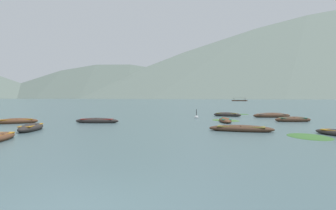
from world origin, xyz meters
TOP-DOWN VIEW (x-y plane):
  - ground_plane at (0.00, 1500.00)m, footprint 6000.00×6000.00m
  - mountain_1 at (-782.67, 1526.95)m, footprint 894.89×894.89m
  - mountain_2 at (-351.84, 1569.38)m, footprint 1501.81×1501.81m
  - mountain_3 at (58.86, 1781.28)m, footprint 1092.67×1092.67m
  - mountain_4 at (648.34, 1693.90)m, footprint 2672.09×2672.09m
  - rowboat_0 at (-8.40, 12.32)m, footprint 1.61×3.46m
  - rowboat_1 at (-6.20, 18.23)m, footprint 3.67×1.04m
  - rowboat_3 at (9.99, 26.78)m, footprint 4.07×1.57m
  - rowboat_4 at (5.44, 28.16)m, footprint 3.33×2.34m
  - rowboat_5 at (4.51, 20.35)m, footprint 1.06×3.85m
  - rowboat_7 at (10.43, 21.24)m, footprint 3.17×1.22m
  - rowboat_9 at (4.83, 13.30)m, footprint 4.11×1.83m
  - rowboat_10 at (-12.52, 17.04)m, footprint 3.18×2.58m
  - ferry_0 at (30.40, 196.66)m, footprint 10.55×6.83m
  - mooring_buoy at (2.00, 24.64)m, footprint 0.40×0.40m
  - weed_patch_3 at (4.68, 21.90)m, footprint 3.44×3.68m
  - weed_patch_4 at (7.55, 31.97)m, footprint 2.45×2.09m
  - weed_patch_5 at (8.06, 11.05)m, footprint 2.47×3.28m

SIDE VIEW (x-z plane):
  - ground_plane at x=0.00m, z-range 0.00..0.00m
  - weed_patch_3 at x=4.68m, z-range -0.07..0.07m
  - weed_patch_4 at x=7.55m, z-range -0.07..0.07m
  - weed_patch_5 at x=8.06m, z-range -0.07..0.07m
  - mooring_buoy at x=2.00m, z-range -0.42..0.61m
  - rowboat_5 at x=4.51m, z-range -0.09..0.38m
  - rowboat_9 at x=4.83m, z-range -0.09..0.40m
  - rowboat_1 at x=-6.20m, z-range -0.10..0.43m
  - rowboat_10 at x=-12.52m, z-range -0.10..0.44m
  - rowboat_7 at x=10.43m, z-range -0.10..0.46m
  - rowboat_0 at x=-8.40m, z-range -0.11..0.46m
  - rowboat_4 at x=5.44m, z-range -0.11..0.47m
  - rowboat_3 at x=9.99m, z-range -0.12..0.51m
  - ferry_0 at x=30.40m, z-range -0.82..1.71m
  - mountain_1 at x=-782.67m, z-range 0.00..215.21m
  - mountain_3 at x=58.86m, z-range 0.00..417.59m
  - mountain_2 at x=-351.84m, z-range 0.00..601.46m
  - mountain_4 at x=648.34m, z-range 0.00..611.42m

